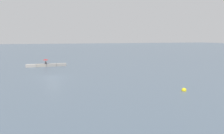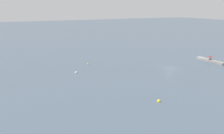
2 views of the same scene
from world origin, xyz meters
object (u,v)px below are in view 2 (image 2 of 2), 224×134
object	(u,v)px
person_seated_grey_left	(210,59)
mooring_buoy_near	(88,64)
mooring_buoy_mid	(76,73)
umbrella_open_red	(210,56)
mooring_buoy_far	(159,101)

from	to	relation	value
person_seated_grey_left	mooring_buoy_near	distance (m)	41.62
mooring_buoy_near	mooring_buoy_mid	world-z (taller)	mooring_buoy_mid
umbrella_open_red	mooring_buoy_far	world-z (taller)	umbrella_open_red
umbrella_open_red	mooring_buoy_far	size ratio (longest dim) A/B	2.16
mooring_buoy_far	person_seated_grey_left	bearing A→B (deg)	-65.39
mooring_buoy_mid	umbrella_open_red	bearing A→B (deg)	-100.61
person_seated_grey_left	mooring_buoy_mid	bearing A→B (deg)	73.06
mooring_buoy_mid	mooring_buoy_far	world-z (taller)	mooring_buoy_mid
person_seated_grey_left	mooring_buoy_near	bearing A→B (deg)	61.94
umbrella_open_red	mooring_buoy_near	bearing A→B (deg)	68.27
person_seated_grey_left	umbrella_open_red	bearing A→B (deg)	40.27
umbrella_open_red	person_seated_grey_left	bearing A→B (deg)	-133.40
umbrella_open_red	mooring_buoy_far	distance (m)	38.91
umbrella_open_red	mooring_buoy_near	xyz separation A→B (m)	(15.40, 38.64, -1.72)
umbrella_open_red	mooring_buoy_mid	distance (m)	45.50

